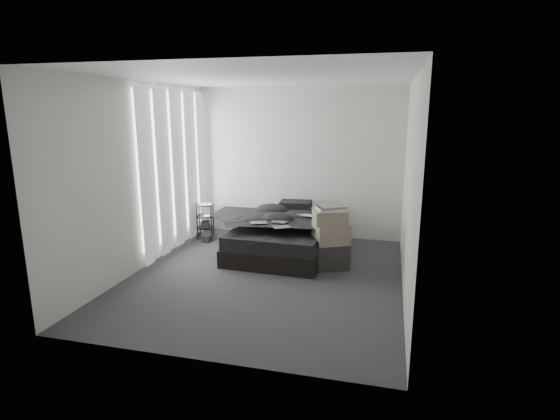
% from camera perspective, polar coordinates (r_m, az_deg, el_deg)
% --- Properties ---
extents(floor, '(3.60, 4.20, 0.01)m').
position_cam_1_polar(floor, '(6.01, -1.90, -8.66)').
color(floor, '#353537').
rests_on(floor, ground).
extents(ceiling, '(3.60, 4.20, 0.01)m').
position_cam_1_polar(ceiling, '(5.60, -2.10, 16.90)').
color(ceiling, white).
rests_on(ceiling, ground).
extents(wall_back, '(3.60, 0.01, 2.60)m').
position_cam_1_polar(wall_back, '(7.68, 2.40, 6.13)').
color(wall_back, silver).
rests_on(wall_back, ground).
extents(wall_front, '(3.60, 0.01, 2.60)m').
position_cam_1_polar(wall_front, '(3.73, -11.02, -1.49)').
color(wall_front, silver).
rests_on(wall_front, ground).
extents(wall_left, '(0.01, 4.20, 2.60)m').
position_cam_1_polar(wall_left, '(6.40, -17.72, 4.13)').
color(wall_left, silver).
rests_on(wall_left, ground).
extents(wall_right, '(0.01, 4.20, 2.60)m').
position_cam_1_polar(wall_right, '(5.45, 16.53, 2.75)').
color(wall_right, silver).
rests_on(wall_right, ground).
extents(window_left, '(0.02, 2.00, 2.30)m').
position_cam_1_polar(window_left, '(7.15, -13.83, 5.66)').
color(window_left, white).
rests_on(window_left, wall_left).
extents(curtain_left, '(0.06, 2.12, 2.48)m').
position_cam_1_polar(curtain_left, '(7.14, -13.44, 5.10)').
color(curtain_left, white).
rests_on(curtain_left, wall_left).
extents(bed, '(1.49, 1.93, 0.25)m').
position_cam_1_polar(bed, '(6.90, 0.40, -4.65)').
color(bed, black).
rests_on(bed, floor).
extents(mattress, '(1.44, 1.87, 0.20)m').
position_cam_1_polar(mattress, '(6.83, 0.40, -2.83)').
color(mattress, black).
rests_on(mattress, bed).
extents(duvet, '(1.45, 1.65, 0.22)m').
position_cam_1_polar(duvet, '(6.74, 0.30, -1.23)').
color(duvet, black).
rests_on(duvet, mattress).
extents(pillow_lower, '(0.58, 0.41, 0.13)m').
position_cam_1_polar(pillow_lower, '(7.48, 1.64, -0.15)').
color(pillow_lower, black).
rests_on(pillow_lower, mattress).
extents(pillow_upper, '(0.55, 0.39, 0.12)m').
position_cam_1_polar(pillow_upper, '(7.42, 2.08, 0.71)').
color(pillow_upper, black).
rests_on(pillow_upper, pillow_lower).
extents(laptop, '(0.35, 0.28, 0.02)m').
position_cam_1_polar(laptop, '(6.71, 3.34, -0.25)').
color(laptop, silver).
rests_on(laptop, duvet).
extents(comic_a, '(0.27, 0.22, 0.01)m').
position_cam_1_polar(comic_a, '(6.36, -2.82, -1.06)').
color(comic_a, black).
rests_on(comic_a, duvet).
extents(comic_b, '(0.27, 0.21, 0.01)m').
position_cam_1_polar(comic_b, '(6.40, -0.12, -0.90)').
color(comic_b, black).
rests_on(comic_b, duvet).
extents(comic_c, '(0.28, 0.26, 0.01)m').
position_cam_1_polar(comic_c, '(6.11, 0.20, -1.52)').
color(comic_c, black).
rests_on(comic_c, duvet).
extents(side_stand, '(0.39, 0.39, 0.60)m').
position_cam_1_polar(side_stand, '(7.80, -9.73, -1.45)').
color(side_stand, black).
rests_on(side_stand, floor).
extents(papers, '(0.28, 0.25, 0.01)m').
position_cam_1_polar(papers, '(7.72, -9.76, 0.72)').
color(papers, white).
rests_on(papers, side_stand).
extents(floor_books, '(0.14, 0.19, 0.12)m').
position_cam_1_polar(floor_books, '(7.62, -9.50, -3.62)').
color(floor_books, black).
rests_on(floor_books, floor).
extents(box_lower, '(0.61, 0.55, 0.37)m').
position_cam_1_polar(box_lower, '(6.31, 6.50, -5.88)').
color(box_lower, black).
rests_on(box_lower, floor).
extents(box_mid, '(0.58, 0.54, 0.28)m').
position_cam_1_polar(box_mid, '(6.21, 6.70, -3.06)').
color(box_mid, '#6E6757').
rests_on(box_mid, box_lower).
extents(box_upper, '(0.54, 0.49, 0.20)m').
position_cam_1_polar(box_upper, '(6.15, 6.53, -0.91)').
color(box_upper, '#6E6757').
rests_on(box_upper, box_mid).
extents(art_book_white, '(0.47, 0.43, 0.04)m').
position_cam_1_polar(art_book_white, '(6.13, 6.66, 0.15)').
color(art_book_white, silver).
rests_on(art_book_white, box_upper).
extents(art_book_snake, '(0.46, 0.44, 0.03)m').
position_cam_1_polar(art_book_snake, '(6.11, 6.79, 0.46)').
color(art_book_snake, silver).
rests_on(art_book_snake, art_book_white).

